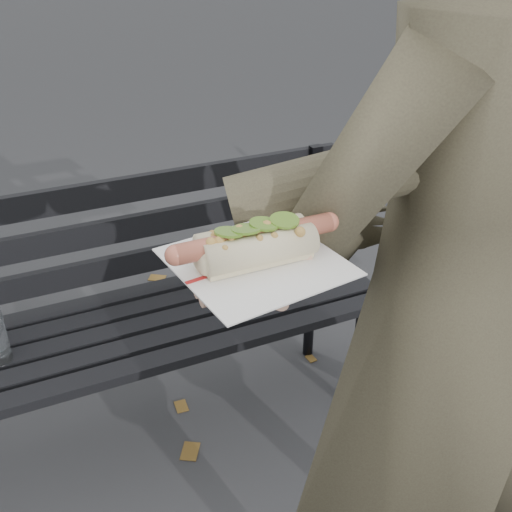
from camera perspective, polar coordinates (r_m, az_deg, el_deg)
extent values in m
cylinder|color=black|center=(2.12, 9.64, -9.74)|extent=(0.04, 0.04, 0.45)
cylinder|color=black|center=(2.35, 5.17, -4.95)|extent=(0.04, 0.04, 0.45)
cube|color=black|center=(1.74, -8.59, -9.78)|extent=(1.50, 0.07, 0.03)
cube|color=black|center=(1.81, -9.42, -8.08)|extent=(1.50, 0.07, 0.03)
cube|color=black|center=(1.88, -10.18, -6.50)|extent=(1.50, 0.07, 0.03)
cube|color=black|center=(1.95, -10.88, -5.04)|extent=(1.50, 0.07, 0.03)
cube|color=black|center=(2.03, -11.53, -3.68)|extent=(1.50, 0.07, 0.03)
cube|color=black|center=(2.14, 5.46, 5.11)|extent=(0.04, 0.03, 0.42)
cube|color=black|center=(2.00, -12.05, -0.73)|extent=(1.50, 0.02, 0.08)
cube|color=black|center=(1.93, -12.45, 2.57)|extent=(1.50, 0.02, 0.08)
cube|color=black|center=(1.88, -12.89, 6.08)|extent=(1.50, 0.02, 0.08)
imported|color=#41392B|center=(1.13, 17.28, -6.04)|extent=(0.74, 0.55, 1.86)
cylinder|color=#41392B|center=(0.89, 13.46, 8.45)|extent=(0.51, 0.23, 0.19)
cylinder|color=#D8A384|center=(0.76, 2.45, -0.33)|extent=(0.09, 0.08, 0.07)
ellipsoid|color=#D8A384|center=(0.74, 0.00, -1.68)|extent=(0.10, 0.12, 0.03)
cylinder|color=#D8A384|center=(0.69, -3.13, -3.72)|extent=(0.06, 0.02, 0.02)
cylinder|color=#D8A384|center=(0.71, -3.72, -2.90)|extent=(0.06, 0.02, 0.02)
cylinder|color=#D8A384|center=(0.73, -4.29, -2.10)|extent=(0.06, 0.02, 0.02)
cylinder|color=#D8A384|center=(0.74, -4.83, -1.35)|extent=(0.06, 0.02, 0.02)
cylinder|color=#D8A384|center=(0.70, 2.61, -3.55)|extent=(0.04, 0.05, 0.02)
cube|color=white|center=(0.73, 0.00, -0.54)|extent=(0.21, 0.21, 0.00)
cube|color=#B21E1E|center=(0.73, 0.00, -0.44)|extent=(0.19, 0.03, 0.00)
cylinder|color=#BF6149|center=(0.71, 0.00, 1.74)|extent=(0.20, 0.03, 0.02)
sphere|color=#BF6149|center=(0.68, -7.69, 0.07)|extent=(0.02, 0.03, 0.02)
sphere|color=#BF6149|center=(0.75, 6.97, 3.22)|extent=(0.02, 0.03, 0.02)
sphere|color=#9E6B2D|center=(0.68, -4.32, 1.26)|extent=(0.01, 0.01, 0.01)
sphere|color=#9E6B2D|center=(0.70, 1.76, 1.92)|extent=(0.01, 0.01, 0.01)
sphere|color=#9E6B2D|center=(0.69, -2.38, 1.63)|extent=(0.01, 0.01, 0.01)
sphere|color=#9E6B2D|center=(0.72, 1.19, 2.43)|extent=(0.01, 0.01, 0.01)
sphere|color=#9E6B2D|center=(0.67, -2.98, 0.75)|extent=(0.01, 0.01, 0.01)
sphere|color=#9E6B2D|center=(0.68, -2.65, 0.61)|extent=(0.01, 0.01, 0.01)
sphere|color=#9E6B2D|center=(0.72, -0.01, 2.68)|extent=(0.01, 0.01, 0.01)
sphere|color=#9E6B2D|center=(0.71, -4.14, 1.89)|extent=(0.01, 0.01, 0.01)
sphere|color=#9E6B2D|center=(0.71, 0.50, 2.18)|extent=(0.01, 0.01, 0.01)
sphere|color=#9E6B2D|center=(0.72, 1.19, 2.26)|extent=(0.01, 0.01, 0.01)
sphere|color=#9E6B2D|center=(0.69, 0.36, 1.57)|extent=(0.01, 0.01, 0.01)
sphere|color=#9E6B2D|center=(0.71, 1.29, 2.72)|extent=(0.01, 0.01, 0.01)
sphere|color=#9E6B2D|center=(0.68, -1.81, 0.97)|extent=(0.01, 0.01, 0.01)
sphere|color=#9E6B2D|center=(0.71, -1.60, 2.57)|extent=(0.01, 0.01, 0.01)
sphere|color=#9E6B2D|center=(0.74, 3.36, 3.66)|extent=(0.01, 0.01, 0.01)
sphere|color=#9E6B2D|center=(0.71, -2.45, 2.34)|extent=(0.01, 0.01, 0.01)
sphere|color=#9E6B2D|center=(0.73, 1.78, 3.39)|extent=(0.01, 0.01, 0.01)
sphere|color=#9E6B2D|center=(0.71, 4.22, 2.30)|extent=(0.01, 0.01, 0.01)
sphere|color=#9E6B2D|center=(0.72, 1.37, 2.29)|extent=(0.01, 0.01, 0.01)
sphere|color=#9E6B2D|center=(0.70, -2.29, 1.57)|extent=(0.01, 0.01, 0.01)
sphere|color=#9E6B2D|center=(0.69, -0.17, 1.23)|extent=(0.01, 0.01, 0.01)
sphere|color=#9E6B2D|center=(0.72, 0.68, 2.79)|extent=(0.01, 0.01, 0.01)
sphere|color=#9E6B2D|center=(0.71, 1.04, 2.84)|extent=(0.01, 0.01, 0.01)
sphere|color=#9E6B2D|center=(0.69, -2.83, 1.49)|extent=(0.01, 0.01, 0.01)
sphere|color=#9E6B2D|center=(0.73, 1.34, 2.87)|extent=(0.01, 0.01, 0.01)
sphere|color=#9E6B2D|center=(0.70, -3.84, 1.87)|extent=(0.01, 0.01, 0.01)
sphere|color=#9E6B2D|center=(0.68, -3.52, 1.40)|extent=(0.01, 0.01, 0.01)
sphere|color=#9E6B2D|center=(0.69, 0.33, 1.69)|extent=(0.01, 0.01, 0.01)
cylinder|color=#578223|center=(0.69, -2.55, 2.29)|extent=(0.04, 0.04, 0.01)
cylinder|color=#578223|center=(0.70, -0.91, 2.59)|extent=(0.04, 0.04, 0.01)
cylinder|color=#578223|center=(0.71, 0.77, 3.08)|extent=(0.04, 0.04, 0.01)
cylinder|color=#578223|center=(0.72, 2.73, 3.42)|extent=(0.04, 0.04, 0.01)
cube|color=brown|center=(2.37, 10.24, -11.98)|extent=(0.07, 0.08, 0.00)
cube|color=brown|center=(3.20, 6.65, 0.63)|extent=(0.08, 0.09, 0.00)
cube|color=brown|center=(2.98, -9.39, -2.07)|extent=(0.10, 0.09, 0.00)
cube|color=brown|center=(2.46, 5.26, -9.69)|extent=(0.03, 0.05, 0.00)
cube|color=brown|center=(2.26, -7.13, -14.01)|extent=(0.05, 0.06, 0.00)
cube|color=brown|center=(2.12, -6.29, -17.99)|extent=(0.09, 0.10, 0.00)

